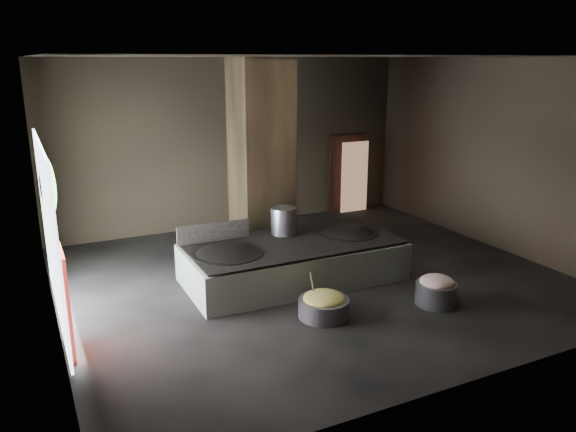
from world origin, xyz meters
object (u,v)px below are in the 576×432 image
hearth_platform (293,262)px  wok_left (227,257)px  veg_basin (324,308)px  wok_right (347,236)px  meat_basin (436,294)px  stock_pot (284,221)px  cook (286,213)px

hearth_platform → wok_left: 1.50m
wok_left → veg_basin: 2.19m
wok_right → meat_basin: (0.51, -2.33, -0.54)m
wok_left → stock_pot: bearing=21.8°
cook → veg_basin: (-1.19, -3.98, -0.64)m
wok_left → stock_pot: stock_pot is taller
cook → meat_basin: cook is taller
cook → veg_basin: size_ratio=1.75×
wok_right → stock_pot: stock_pot is taller
veg_basin → meat_basin: size_ratio=1.20×
wok_right → meat_basin: 2.45m
meat_basin → wok_right: bearing=102.4°
hearth_platform → stock_pot: size_ratio=7.67×
hearth_platform → veg_basin: bearing=-98.3°
wok_left → stock_pot: (1.50, 0.60, 0.38)m
stock_pot → meat_basin: stock_pot is taller
hearth_platform → cook: 2.38m
hearth_platform → veg_basin: size_ratio=4.82×
wok_left → cook: cook is taller
wok_left → stock_pot: size_ratio=2.42×
stock_pot → meat_basin: 3.49m
wok_left → veg_basin: (1.16, -1.77, -0.58)m
hearth_platform → veg_basin: hearth_platform is taller
cook → veg_basin: cook is taller
wok_right → veg_basin: (-1.64, -1.87, -0.58)m
veg_basin → meat_basin: 2.20m
wok_right → cook: size_ratio=0.81×
cook → meat_basin: bearing=72.5°
stock_pot → veg_basin: stock_pot is taller
wok_right → veg_basin: wok_right is taller
cook → wok_left: bearing=13.6°
wok_right → cook: (-0.45, 2.12, 0.05)m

